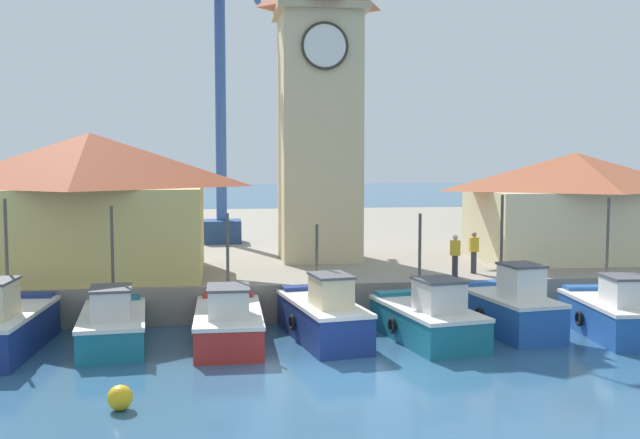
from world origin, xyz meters
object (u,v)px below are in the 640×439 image
port_crane_near (222,128)px  mooring_buoy (120,398)px  dock_worker_along_quay (474,252)px  clock_tower (319,100)px  fishing_boat_center (323,316)px  fishing_boat_mid_left (228,322)px  fishing_boat_left_inner (113,324)px  warehouse_right (575,205)px  fishing_boat_mid_right (428,318)px  warehouse_left (91,203)px  fishing_boat_right_outer (614,314)px  dock_worker_near_tower (455,255)px  fishing_boat_right_inner (509,308)px  fishing_boat_left_outer (1,327)px

port_crane_near → mooring_buoy: (-2.53, -22.51, -7.12)m
dock_worker_along_quay → clock_tower: bearing=137.6°
fishing_boat_center → clock_tower: 12.10m
fishing_boat_mid_left → fishing_boat_left_inner: bearing=176.2°
fishing_boat_mid_left → clock_tower: clock_tower is taller
clock_tower → warehouse_right: 12.22m
fishing_boat_mid_right → warehouse_left: (-11.39, 6.42, 3.42)m
fishing_boat_mid_right → fishing_boat_right_outer: (6.22, -0.21, 0.02)m
fishing_boat_mid_right → mooring_buoy: size_ratio=8.55×
warehouse_right → fishing_boat_mid_left: bearing=-153.0°
warehouse_left → port_crane_near: port_crane_near is taller
fishing_boat_center → fishing_boat_right_outer: (9.53, -0.73, -0.05)m
fishing_boat_center → warehouse_right: (12.35, 7.82, 2.98)m
dock_worker_near_tower → dock_worker_along_quay: 1.43m
mooring_buoy → fishing_boat_right_inner: bearing=27.4°
fishing_boat_left_inner → port_crane_near: 17.98m
fishing_boat_left_inner → mooring_buoy: size_ratio=8.57×
fishing_boat_left_outer → mooring_buoy: (4.20, -5.74, -0.50)m
fishing_boat_mid_left → port_crane_near: 17.85m
fishing_boat_mid_left → warehouse_left: size_ratio=0.60×
fishing_boat_left_outer → fishing_boat_mid_left: size_ratio=1.02×
fishing_boat_left_outer → dock_worker_along_quay: bearing=15.9°
fishing_boat_left_inner → mooring_buoy: 6.30m
fishing_boat_center → warehouse_left: bearing=143.8°
fishing_boat_mid_left → fishing_boat_center: 3.02m
warehouse_left → dock_worker_near_tower: (13.56, -2.44, -1.95)m
fishing_boat_left_inner → clock_tower: 14.22m
fishing_boat_mid_right → dock_worker_along_quay: (3.24, 4.93, 1.47)m
fishing_boat_mid_right → fishing_boat_left_inner: bearing=175.6°
fishing_boat_right_outer → port_crane_near: 22.38m
warehouse_right → mooring_buoy: (-17.95, -13.79, -3.48)m
fishing_boat_left_outer → clock_tower: clock_tower is taller
fishing_boat_left_inner → fishing_boat_left_outer: bearing=-171.7°
fishing_boat_center → clock_tower: clock_tower is taller
fishing_boat_right_outer → dock_worker_near_tower: bearing=134.0°
warehouse_right → clock_tower: bearing=172.2°
fishing_boat_right_outer → dock_worker_near_tower: 6.00m
dock_worker_near_tower → dock_worker_along_quay: bearing=41.9°
fishing_boat_center → warehouse_right: warehouse_right is taller
fishing_boat_left_outer → fishing_boat_left_inner: size_ratio=1.04×
fishing_boat_mid_left → clock_tower: 12.81m
warehouse_right → mooring_buoy: bearing=-142.5°
fishing_boat_mid_left → warehouse_right: 17.51m
fishing_boat_left_inner → port_crane_near: bearing=77.8°
fishing_boat_right_inner → warehouse_left: bearing=158.4°
mooring_buoy → fishing_boat_right_outer: bearing=19.1°
fishing_boat_right_outer → port_crane_near: port_crane_near is taller
fishing_boat_left_inner → fishing_boat_right_inner: size_ratio=1.10×
fishing_boat_center → port_crane_near: 18.07m
port_crane_near → warehouse_right: bearing=-29.5°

